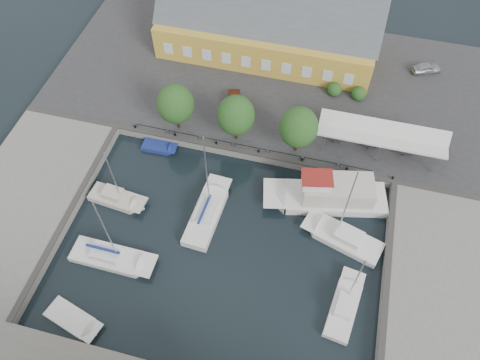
# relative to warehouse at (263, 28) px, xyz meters

# --- Properties ---
(ground) EXTENTS (140.00, 140.00, 0.00)m
(ground) POSITION_rel_warehouse_xyz_m (2.60, -28.36, -4.43)
(ground) COLOR black
(ground) RESTS_ON ground
(north_quay) EXTENTS (56.00, 26.00, 1.00)m
(north_quay) POSITION_rel_warehouse_xyz_m (2.60, -5.36, -3.93)
(north_quay) COLOR #2D2D30
(north_quay) RESTS_ON ground
(west_quay) EXTENTS (12.00, 24.00, 1.00)m
(west_quay) POSITION_rel_warehouse_xyz_m (-19.40, -30.36, -3.93)
(west_quay) COLOR slate
(west_quay) RESTS_ON ground
(east_quay) EXTENTS (12.00, 24.00, 1.00)m
(east_quay) POSITION_rel_warehouse_xyz_m (24.60, -30.36, -3.93)
(east_quay) COLOR slate
(east_quay) RESTS_ON ground
(quay_edge_fittings) EXTENTS (56.00, 24.72, 0.40)m
(quay_edge_fittings) POSITION_rel_warehouse_xyz_m (2.62, -23.61, -3.37)
(quay_edge_fittings) COLOR #383533
(quay_edge_fittings) RESTS_ON north_quay
(warehouse) EXTENTS (28.56, 14.00, 9.55)m
(warehouse) POSITION_rel_warehouse_xyz_m (0.00, 0.00, 0.00)
(warehouse) COLOR gold
(warehouse) RESTS_ON north_quay
(tent_canopy) EXTENTS (14.00, 4.00, 2.83)m
(tent_canopy) POSITION_rel_warehouse_xyz_m (16.60, -13.86, -0.74)
(tent_canopy) COLOR silver
(tent_canopy) RESTS_ON north_quay
(quay_trees) EXTENTS (18.20, 4.20, 6.30)m
(quay_trees) POSITION_rel_warehouse_xyz_m (0.60, -16.36, 0.45)
(quay_trees) COLOR black
(quay_trees) RESTS_ON north_quay
(car_silver) EXTENTS (4.03, 2.89, 1.27)m
(car_silver) POSITION_rel_warehouse_xyz_m (21.64, 0.82, -2.79)
(car_silver) COLOR #ACAFB4
(car_silver) RESTS_ON north_quay
(car_red) EXTENTS (2.74, 4.55, 1.42)m
(car_red) POSITION_rel_warehouse_xyz_m (-0.83, -11.53, -2.72)
(car_red) COLOR #591F14
(car_red) RESTS_ON north_quay
(center_sailboat) EXTENTS (3.12, 9.10, 12.31)m
(center_sailboat) POSITION_rel_warehouse_xyz_m (0.12, -26.70, -4.06)
(center_sailboat) COLOR white
(center_sailboat) RESTS_ON ground
(trawler) EXTENTS (13.70, 6.58, 5.00)m
(trawler) POSITION_rel_warehouse_xyz_m (12.32, -21.57, -3.41)
(trawler) COLOR white
(trawler) RESTS_ON ground
(east_boat_a) EXTENTS (8.71, 5.10, 11.83)m
(east_boat_a) POSITION_rel_warehouse_xyz_m (14.48, -26.00, -4.17)
(east_boat_a) COLOR white
(east_boat_a) RESTS_ON ground
(east_boat_c) EXTENTS (3.23, 7.40, 9.38)m
(east_boat_c) POSITION_rel_warehouse_xyz_m (15.37, -33.16, -4.17)
(east_boat_c) COLOR white
(east_boat_c) RESTS_ON ground
(west_boat_b) EXTENTS (6.60, 2.83, 9.06)m
(west_boat_b) POSITION_rel_warehouse_xyz_m (-9.89, -27.26, -4.17)
(west_boat_b) COLOR beige
(west_boat_b) RESTS_ON ground
(west_boat_d) EXTENTS (8.80, 2.76, 11.63)m
(west_boat_d) POSITION_rel_warehouse_xyz_m (-7.63, -33.88, -4.16)
(west_boat_d) COLOR white
(west_boat_d) RESTS_ON ground
(launch_sw) EXTENTS (5.89, 3.51, 0.98)m
(launch_sw) POSITION_rel_warehouse_xyz_m (-8.59, -40.51, -4.34)
(launch_sw) COLOR white
(launch_sw) RESTS_ON ground
(launch_nw) EXTENTS (4.23, 1.77, 0.88)m
(launch_nw) POSITION_rel_warehouse_xyz_m (-8.03, -19.26, -4.34)
(launch_nw) COLOR navy
(launch_nw) RESTS_ON ground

